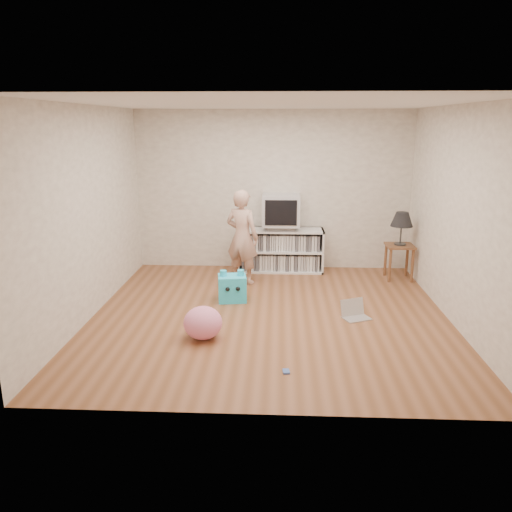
{
  "coord_description": "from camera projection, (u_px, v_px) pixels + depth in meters",
  "views": [
    {
      "loc": [
        0.11,
        -5.97,
        2.38
      ],
      "look_at": [
        -0.19,
        0.4,
        0.68
      ],
      "focal_mm": 35.0,
      "sensor_mm": 36.0,
      "label": 1
    }
  ],
  "objects": [
    {
      "name": "plush_pink",
      "position": [
        203.0,
        323.0,
        5.66
      ],
      "size": [
        0.47,
        0.47,
        0.38
      ],
      "primitive_type": "ellipsoid",
      "rotation": [
        0.0,
        0.0,
        0.06
      ],
      "color": "pink",
      "rests_on": "ground"
    },
    {
      "name": "crt_tv",
      "position": [
        281.0,
        210.0,
        8.06
      ],
      "size": [
        0.6,
        0.53,
        0.5
      ],
      "color": "#B5B5BB",
      "rests_on": "dvd_deck"
    },
    {
      "name": "side_table",
      "position": [
        399.0,
        253.0,
        7.77
      ],
      "size": [
        0.42,
        0.42,
        0.55
      ],
      "color": "brown",
      "rests_on": "ground"
    },
    {
      "name": "person",
      "position": [
        242.0,
        237.0,
        7.51
      ],
      "size": [
        0.62,
        0.53,
        1.44
      ],
      "primitive_type": "imported",
      "rotation": [
        0.0,
        0.0,
        2.71
      ],
      "color": "tan",
      "rests_on": "ground"
    },
    {
      "name": "laptop",
      "position": [
        354.0,
        313.0,
        6.3
      ],
      "size": [
        0.4,
        0.37,
        0.22
      ],
      "rotation": [
        0.0,
        0.0,
        0.42
      ],
      "color": "silver",
      "rests_on": "ground"
    },
    {
      "name": "playing_cards",
      "position": [
        286.0,
        371.0,
        4.92
      ],
      "size": [
        0.08,
        0.1,
        0.02
      ],
      "primitive_type": "cube",
      "rotation": [
        0.0,
        0.0,
        0.12
      ],
      "color": "#496CC3",
      "rests_on": "ground"
    },
    {
      "name": "media_unit",
      "position": [
        280.0,
        250.0,
        8.25
      ],
      "size": [
        1.4,
        0.45,
        0.7
      ],
      "color": "white",
      "rests_on": "ground"
    },
    {
      "name": "plush_blue",
      "position": [
        232.0,
        288.0,
        6.86
      ],
      "size": [
        0.42,
        0.37,
        0.44
      ],
      "rotation": [
        0.0,
        0.0,
        0.14
      ],
      "color": "#28CBFD",
      "rests_on": "ground"
    },
    {
      "name": "table_lamp",
      "position": [
        402.0,
        220.0,
        7.64
      ],
      "size": [
        0.34,
        0.34,
        0.52
      ],
      "color": "#333333",
      "rests_on": "side_table"
    },
    {
      "name": "dvd_deck",
      "position": [
        281.0,
        227.0,
        8.13
      ],
      "size": [
        0.45,
        0.35,
        0.07
      ],
      "primitive_type": "cube",
      "color": "gray",
      "rests_on": "media_unit"
    },
    {
      "name": "ground",
      "position": [
        269.0,
        315.0,
        6.38
      ],
      "size": [
        4.5,
        4.5,
        0.0
      ],
      "primitive_type": "plane",
      "color": "brown",
      "rests_on": "ground"
    },
    {
      "name": "walls",
      "position": [
        270.0,
        215.0,
        6.05
      ],
      "size": [
        4.52,
        4.52,
        2.6
      ],
      "color": "#B8AEA2",
      "rests_on": "ground"
    },
    {
      "name": "ceiling",
      "position": [
        271.0,
        103.0,
        5.71
      ],
      "size": [
        4.5,
        4.5,
        0.01
      ],
      "primitive_type": "cube",
      "color": "white",
      "rests_on": "walls"
    }
  ]
}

